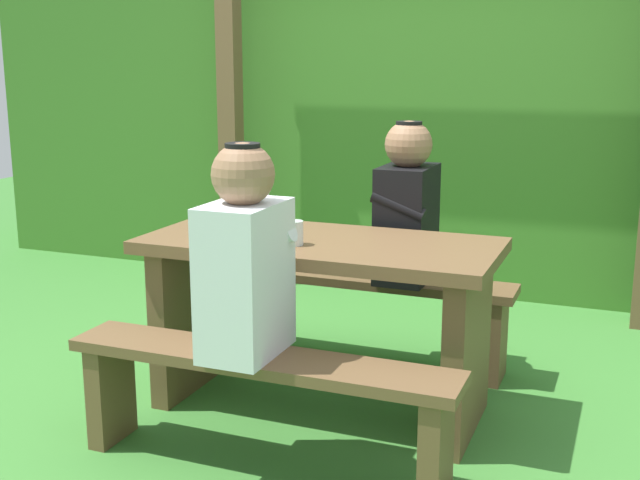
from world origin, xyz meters
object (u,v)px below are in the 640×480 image
person_white_shirt (245,259)px  bottle_left (262,207)px  bottle_right (244,214)px  bench_far (364,299)px  person_black_coat (407,208)px  drinking_glass (294,233)px  bench_near (260,387)px  picnic_table (320,294)px

person_white_shirt → bottle_left: bearing=110.8°
bottle_right → bench_far: bearing=64.3°
bottle_left → person_black_coat: bearing=44.1°
bottle_right → drinking_glass: bearing=-13.4°
person_black_coat → drinking_glass: person_black_coat is taller
bottle_right → bench_near: bearing=-58.5°
person_white_shirt → bottle_left: 0.68m
person_black_coat → bottle_left: (-0.49, -0.47, 0.05)m
drinking_glass → picnic_table: bearing=65.1°
bench_near → bottle_left: bottle_left is taller
picnic_table → person_black_coat: (0.20, 0.55, 0.27)m
picnic_table → bench_near: picnic_table is taller
bench_far → drinking_glass: bearing=-94.8°
picnic_table → person_white_shirt: person_white_shirt is taller
drinking_glass → bottle_left: bottle_left is taller
bottle_left → bottle_right: size_ratio=1.05×
person_white_shirt → bottle_left: size_ratio=2.96×
picnic_table → person_white_shirt: 0.62m
picnic_table → person_black_coat: size_ratio=1.95×
person_black_coat → bottle_right: bearing=-128.8°
person_black_coat → bottle_left: 0.68m
drinking_glass → bottle_right: bottle_right is taller
picnic_table → bottle_right: bottle_right is taller
bottle_right → person_white_shirt: bearing=-62.6°
drinking_glass → bottle_left: (-0.23, 0.21, 0.05)m
bench_near → person_white_shirt: bearing=176.0°
person_white_shirt → person_black_coat: bearing=77.5°
picnic_table → drinking_glass: size_ratio=14.90×
person_black_coat → bottle_left: person_black_coat is taller
drinking_glass → bottle_right: size_ratio=0.41×
bench_far → person_black_coat: bearing=-1.0°
bench_near → picnic_table: bearing=90.0°
drinking_glass → bottle_right: bearing=166.6°
person_black_coat → picnic_table: bearing=-109.6°
person_black_coat → drinking_glass: bearing=-110.6°
picnic_table → bench_near: (0.00, -0.56, -0.18)m
bench_far → person_black_coat: (0.20, -0.00, 0.45)m
person_white_shirt → bench_far: bearing=87.5°
bottle_left → bench_far: bearing=58.7°
bench_far → bottle_left: bottle_left is taller
drinking_glass → bottle_right: 0.25m
picnic_table → bottle_left: bearing=164.3°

